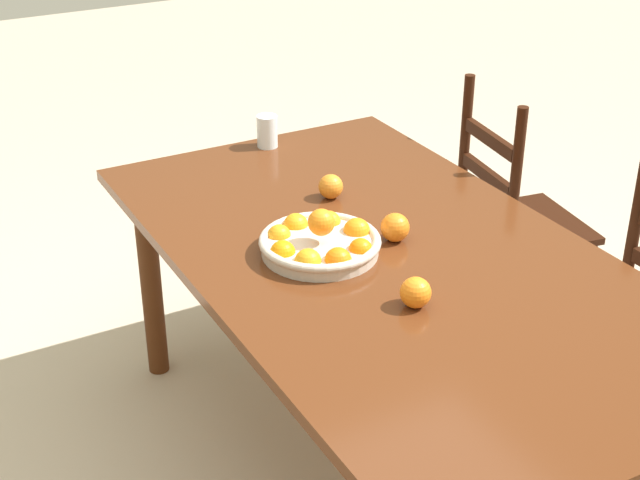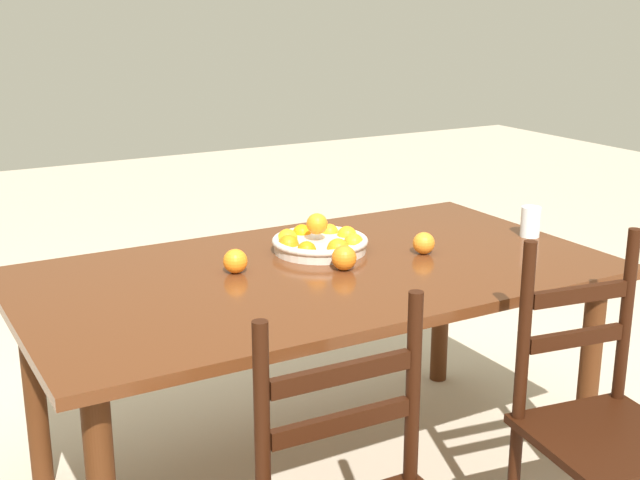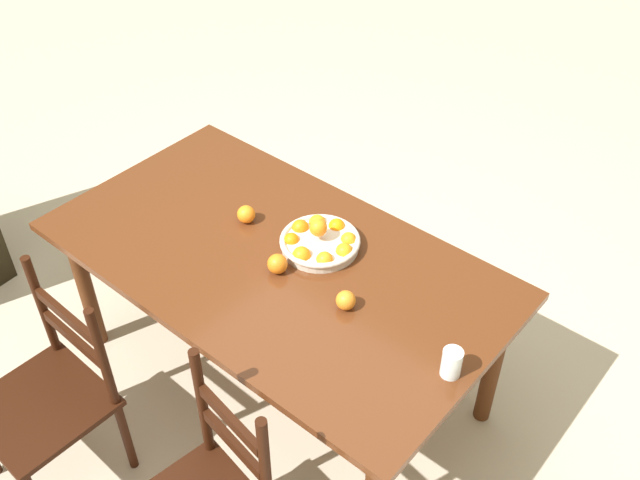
% 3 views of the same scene
% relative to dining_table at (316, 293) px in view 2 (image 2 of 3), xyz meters
% --- Properties ---
extents(ground_plane, '(12.00, 12.00, 0.00)m').
position_rel_dining_table_xyz_m(ground_plane, '(0.00, 0.00, -0.66)').
color(ground_plane, '#BCAC94').
extents(dining_table, '(1.87, 1.04, 0.74)m').
position_rel_dining_table_xyz_m(dining_table, '(0.00, 0.00, 0.00)').
color(dining_table, '#512712').
rests_on(dining_table, ground).
extents(chair_near_window, '(0.45, 0.45, 0.96)m').
position_rel_dining_table_xyz_m(chair_near_window, '(-0.43, 0.81, -0.22)').
color(chair_near_window, black).
rests_on(chair_near_window, ground).
extents(fruit_bowl, '(0.33, 0.33, 0.14)m').
position_rel_dining_table_xyz_m(fruit_bowl, '(-0.10, -0.16, 0.12)').
color(fruit_bowl, beige).
rests_on(fruit_bowl, dining_table).
extents(orange_loose_0, '(0.08, 0.08, 0.08)m').
position_rel_dining_table_xyz_m(orange_loose_0, '(-0.07, 0.06, 0.12)').
color(orange_loose_0, orange).
rests_on(orange_loose_0, dining_table).
extents(orange_loose_1, '(0.08, 0.08, 0.08)m').
position_rel_dining_table_xyz_m(orange_loose_1, '(0.24, -0.09, 0.12)').
color(orange_loose_1, orange).
rests_on(orange_loose_1, dining_table).
extents(orange_loose_2, '(0.07, 0.07, 0.07)m').
position_rel_dining_table_xyz_m(orange_loose_2, '(-0.39, 0.04, 0.12)').
color(orange_loose_2, orange).
rests_on(orange_loose_2, dining_table).
extents(drinking_glass, '(0.07, 0.07, 0.11)m').
position_rel_dining_table_xyz_m(drinking_glass, '(-0.85, 0.05, 0.14)').
color(drinking_glass, silver).
rests_on(drinking_glass, dining_table).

